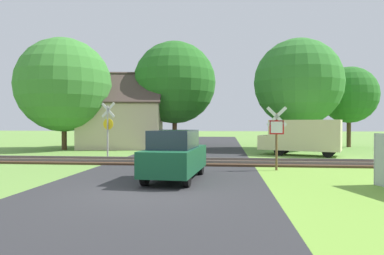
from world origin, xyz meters
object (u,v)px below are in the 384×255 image
(crossing_sign_far, at_px, (108,126))
(house, at_px, (123,123))
(parked_car, at_px, (175,155))
(tree_center, at_px, (175,83))
(mail_truck, at_px, (302,136))
(tree_right, at_px, (298,83))
(tree_far, at_px, (349,95))
(stop_sign_near, at_px, (277,133))
(tree_left, at_px, (64,85))

(crossing_sign_far, height_order, house, house)
(parked_car, bearing_deg, tree_center, 103.57)
(house, bearing_deg, mail_truck, -29.60)
(tree_right, distance_m, tree_far, 6.01)
(stop_sign_near, xyz_separation_m, parked_car, (-3.97, -2.86, -0.73))
(house, height_order, parked_car, house)
(tree_far, bearing_deg, tree_right, -145.72)
(stop_sign_near, bearing_deg, tree_center, -60.27)
(tree_right, bearing_deg, tree_center, 169.23)
(tree_far, distance_m, tree_left, 23.44)
(stop_sign_near, distance_m, tree_left, 18.03)
(stop_sign_near, distance_m, parked_car, 4.94)
(tree_center, bearing_deg, tree_far, 5.68)
(house, distance_m, tree_center, 5.55)
(crossing_sign_far, height_order, tree_far, tree_far)
(stop_sign_near, distance_m, tree_far, 17.79)
(stop_sign_near, relative_size, tree_right, 0.32)
(tree_center, bearing_deg, tree_right, -10.77)
(house, relative_size, tree_center, 0.81)
(mail_truck, height_order, parked_car, mail_truck)
(tree_right, relative_size, tree_center, 0.95)
(tree_center, bearing_deg, tree_left, -154.30)
(crossing_sign_far, relative_size, mail_truck, 0.61)
(parked_car, bearing_deg, mail_truck, 61.59)
(tree_right, bearing_deg, house, 177.83)
(crossing_sign_far, xyz_separation_m, tree_far, (17.13, 11.60, 2.56))
(mail_truck, bearing_deg, tree_far, -13.27)
(stop_sign_near, height_order, tree_far, tree_far)
(tree_far, relative_size, tree_center, 0.76)
(stop_sign_near, relative_size, house, 0.38)
(tree_center, distance_m, parked_car, 17.66)
(crossing_sign_far, distance_m, tree_far, 20.85)
(stop_sign_near, height_order, tree_right, tree_right)
(crossing_sign_far, relative_size, tree_center, 0.36)
(crossing_sign_far, bearing_deg, tree_center, 90.55)
(tree_right, xyz_separation_m, parked_car, (-7.34, -14.97, -4.27))
(stop_sign_near, relative_size, crossing_sign_far, 0.86)
(crossing_sign_far, distance_m, house, 8.97)
(tree_far, relative_size, mail_truck, 1.31)
(crossing_sign_far, distance_m, parked_car, 8.36)
(house, xyz_separation_m, tree_right, (14.03, -0.53, 3.12))
(tree_far, xyz_separation_m, parked_car, (-12.27, -18.33, -3.56))
(stop_sign_near, relative_size, tree_center, 0.31)
(house, bearing_deg, tree_center, 10.97)
(tree_left, xyz_separation_m, parked_car, (10.56, -13.01, -4.06))
(parked_car, bearing_deg, house, 118.25)
(tree_center, bearing_deg, mail_truck, -36.73)
(house, bearing_deg, crossing_sign_far, -85.40)
(tree_far, height_order, mail_truck, tree_far)
(tree_right, bearing_deg, parked_car, -116.10)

